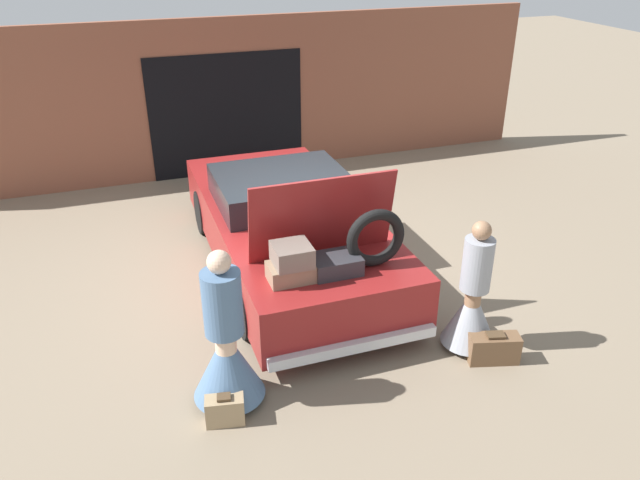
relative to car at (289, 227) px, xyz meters
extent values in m
plane|color=#7F705B|center=(0.00, 0.02, -0.60)|extent=(40.00, 40.00, 0.00)
cube|color=brown|center=(0.00, 3.90, 0.80)|extent=(12.00, 0.12, 2.80)
cube|color=black|center=(0.00, 3.83, 0.50)|extent=(2.80, 0.02, 2.20)
cube|color=maroon|center=(0.00, 0.02, -0.08)|extent=(1.98, 4.65, 0.68)
cube|color=#1E2328|center=(0.00, 0.30, 0.45)|extent=(1.74, 1.49, 0.38)
cylinder|color=black|center=(-0.92, 1.46, -0.27)|extent=(0.18, 0.65, 0.65)
cylinder|color=black|center=(0.92, 1.46, -0.27)|extent=(0.18, 0.65, 0.65)
cylinder|color=black|center=(-0.92, -1.37, -0.27)|extent=(0.18, 0.65, 0.65)
cylinder|color=black|center=(0.92, -1.37, -0.27)|extent=(0.18, 0.65, 0.65)
cube|color=silver|center=(0.00, -2.34, -0.32)|extent=(1.88, 0.10, 0.12)
cube|color=maroon|center=(0.00, -1.34, 0.74)|extent=(1.68, 0.20, 0.97)
cube|color=#8C7259|center=(-0.48, -1.75, 0.36)|extent=(0.52, 0.34, 0.19)
cube|color=brown|center=(0.00, -1.75, 0.35)|extent=(0.38, 0.35, 0.18)
cube|color=#75665B|center=(-0.48, -1.75, 0.56)|extent=(0.39, 0.39, 0.22)
cube|color=#2D2D33|center=(0.00, -1.75, 0.36)|extent=(0.53, 0.39, 0.20)
torus|color=black|center=(0.47, -1.75, 0.60)|extent=(0.67, 0.12, 0.67)
cylinder|color=beige|center=(-1.34, -2.39, -0.19)|extent=(0.20, 0.20, 0.81)
cone|color=slate|center=(-1.34, -2.39, -0.15)|extent=(0.70, 0.70, 0.73)
cylinder|color=slate|center=(-1.34, -2.39, 0.54)|extent=(0.37, 0.37, 0.64)
sphere|color=beige|center=(-1.34, -2.39, 0.97)|extent=(0.22, 0.22, 0.22)
cylinder|color=#997051|center=(1.35, -2.40, -0.22)|extent=(0.18, 0.18, 0.75)
cone|color=#9399A3|center=(1.35, -2.40, -0.18)|extent=(0.61, 0.61, 0.67)
cylinder|color=#9399A3|center=(1.35, -2.40, 0.45)|extent=(0.32, 0.32, 0.59)
sphere|color=#997051|center=(1.35, -2.40, 0.85)|extent=(0.20, 0.20, 0.20)
cube|color=#9E8460|center=(-1.45, -2.69, -0.45)|extent=(0.39, 0.24, 0.29)
cube|color=#4C3823|center=(-1.45, -2.69, -0.29)|extent=(0.15, 0.13, 0.02)
cube|color=brown|center=(1.46, -2.72, -0.44)|extent=(0.58, 0.35, 0.32)
cube|color=#4C3823|center=(1.46, -2.72, -0.26)|extent=(0.22, 0.18, 0.02)
camera|label=1|loc=(-2.09, -7.21, 3.66)|focal=35.00mm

